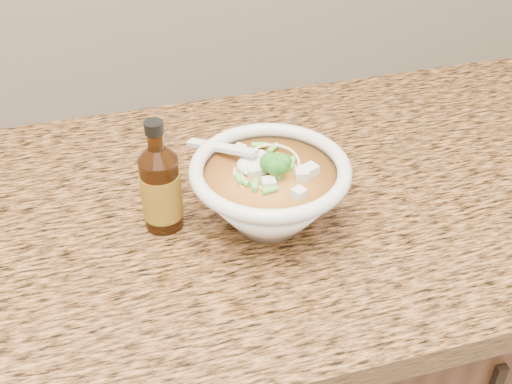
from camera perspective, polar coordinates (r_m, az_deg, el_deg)
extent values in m
cube|color=#A56B3C|center=(0.96, -15.37, -3.86)|extent=(4.00, 0.68, 0.04)
cylinder|color=white|center=(0.92, 1.20, -2.38)|extent=(0.09, 0.09, 0.01)
torus|color=white|center=(0.87, 1.27, 2.02)|extent=(0.22, 0.22, 0.02)
torus|color=beige|center=(0.87, 2.55, 1.35)|extent=(0.10, 0.10, 0.00)
torus|color=beige|center=(0.86, 1.21, 0.93)|extent=(0.11, 0.11, 0.00)
torus|color=beige|center=(0.87, 1.67, 1.23)|extent=(0.13, 0.13, 0.00)
torus|color=beige|center=(0.88, -0.27, 1.65)|extent=(0.13, 0.13, 0.00)
torus|color=beige|center=(0.88, 0.77, 1.33)|extent=(0.14, 0.14, 0.00)
torus|color=beige|center=(0.86, 1.93, 0.45)|extent=(0.08, 0.08, 0.00)
torus|color=beige|center=(0.86, 0.45, 0.08)|extent=(0.09, 0.09, 0.00)
torus|color=beige|center=(0.86, 0.45, 0.08)|extent=(0.15, 0.15, 0.00)
torus|color=beige|center=(0.86, 0.80, -0.04)|extent=(0.12, 0.12, 0.00)
torus|color=beige|center=(0.86, 0.70, -0.14)|extent=(0.10, 0.10, 0.00)
cube|color=silver|center=(0.90, 2.75, 3.13)|extent=(0.02, 0.02, 0.02)
cube|color=silver|center=(0.91, 2.22, 3.53)|extent=(0.02, 0.02, 0.02)
cube|color=silver|center=(0.88, 1.93, 2.57)|extent=(0.02, 0.02, 0.02)
cube|color=silver|center=(0.89, 0.81, 2.84)|extent=(0.02, 0.02, 0.02)
cube|color=silver|center=(0.89, 3.98, 2.80)|extent=(0.02, 0.02, 0.02)
cube|color=silver|center=(0.86, 3.91, 1.20)|extent=(0.02, 0.02, 0.02)
cube|color=silver|center=(0.91, -1.22, 3.52)|extent=(0.02, 0.02, 0.02)
cube|color=silver|center=(0.85, 3.80, 1.03)|extent=(0.02, 0.02, 0.02)
cube|color=silver|center=(0.89, 1.70, 2.81)|extent=(0.02, 0.02, 0.02)
ellipsoid|color=#196014|center=(0.85, 1.88, 2.40)|extent=(0.04, 0.04, 0.04)
cylinder|color=#63D250|center=(0.85, -0.74, 1.06)|extent=(0.02, 0.02, 0.01)
cylinder|color=#63D250|center=(0.91, -1.51, 3.89)|extent=(0.01, 0.02, 0.01)
cylinder|color=#63D250|center=(0.82, 3.37, -0.44)|extent=(0.02, 0.02, 0.01)
cylinder|color=#63D250|center=(0.87, -1.53, 1.96)|extent=(0.02, 0.01, 0.01)
cylinder|color=#63D250|center=(0.90, 1.79, 3.12)|extent=(0.02, 0.02, 0.01)
cylinder|color=#63D250|center=(0.88, -1.02, 2.47)|extent=(0.01, 0.02, 0.01)
cylinder|color=#63D250|center=(0.87, 5.61, 1.81)|extent=(0.02, 0.01, 0.01)
cylinder|color=#63D250|center=(0.88, -2.56, 2.33)|extent=(0.02, 0.02, 0.01)
ellipsoid|color=white|center=(0.88, -0.10, 2.44)|extent=(0.05, 0.05, 0.02)
cube|color=white|center=(0.90, -3.10, 3.97)|extent=(0.09, 0.10, 0.03)
cylinder|color=#401D08|center=(0.89, -8.42, -0.08)|extent=(0.06, 0.06, 0.11)
cylinder|color=#401D08|center=(0.84, -8.94, 4.55)|extent=(0.02, 0.02, 0.02)
cylinder|color=black|center=(0.83, -9.07, 5.69)|extent=(0.03, 0.03, 0.02)
cylinder|color=red|center=(0.89, -8.40, -0.19)|extent=(0.06, 0.06, 0.07)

